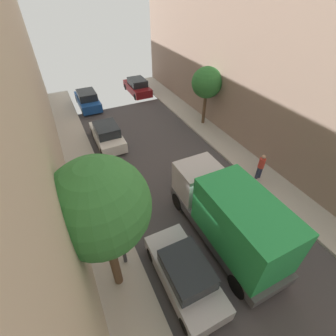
{
  "coord_description": "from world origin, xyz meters",
  "views": [
    {
      "loc": [
        -5.4,
        -5.64,
        10.02
      ],
      "look_at": [
        -0.25,
        4.89,
        0.5
      ],
      "focal_mm": 25.72,
      "sensor_mm": 36.0,
      "label": 1
    }
  ],
  "objects_px": {
    "delivery_truck": "(229,216)",
    "parked_car_left_4": "(88,100)",
    "parked_car_left_2": "(185,274)",
    "parked_car_left_3": "(107,135)",
    "street_tree_1": "(207,83)",
    "parked_car_right_2": "(137,87)",
    "pedestrian": "(261,166)",
    "street_tree_0": "(100,207)",
    "lamp_post": "(114,207)"
  },
  "relations": [
    {
      "from": "parked_car_left_3",
      "to": "parked_car_left_4",
      "type": "distance_m",
      "value": 7.02
    },
    {
      "from": "street_tree_1",
      "to": "parked_car_left_4",
      "type": "bearing_deg",
      "value": 136.27
    },
    {
      "from": "delivery_truck",
      "to": "pedestrian",
      "type": "height_order",
      "value": "delivery_truck"
    },
    {
      "from": "parked_car_left_2",
      "to": "parked_car_right_2",
      "type": "bearing_deg",
      "value": 74.81
    },
    {
      "from": "parked_car_left_4",
      "to": "delivery_truck",
      "type": "distance_m",
      "value": 18.04
    },
    {
      "from": "pedestrian",
      "to": "street_tree_1",
      "type": "bearing_deg",
      "value": 84.07
    },
    {
      "from": "parked_car_left_2",
      "to": "parked_car_right_2",
      "type": "height_order",
      "value": "same"
    },
    {
      "from": "parked_car_left_2",
      "to": "parked_car_left_3",
      "type": "bearing_deg",
      "value": 90.0
    },
    {
      "from": "delivery_truck",
      "to": "lamp_post",
      "type": "xyz_separation_m",
      "value": [
        -4.6,
        0.94,
        1.89
      ]
    },
    {
      "from": "pedestrian",
      "to": "street_tree_1",
      "type": "xyz_separation_m",
      "value": [
        0.78,
        7.5,
        2.45
      ]
    },
    {
      "from": "delivery_truck",
      "to": "street_tree_0",
      "type": "distance_m",
      "value": 5.87
    },
    {
      "from": "parked_car_left_3",
      "to": "lamp_post",
      "type": "relative_size",
      "value": 0.79
    },
    {
      "from": "parked_car_left_4",
      "to": "street_tree_0",
      "type": "bearing_deg",
      "value": -97.84
    },
    {
      "from": "parked_car_left_3",
      "to": "lamp_post",
      "type": "xyz_separation_m",
      "value": [
        -1.9,
        -9.85,
        2.96
      ]
    },
    {
      "from": "pedestrian",
      "to": "street_tree_1",
      "type": "distance_m",
      "value": 7.92
    },
    {
      "from": "pedestrian",
      "to": "delivery_truck",
      "type": "bearing_deg",
      "value": -149.39
    },
    {
      "from": "parked_car_left_2",
      "to": "street_tree_0",
      "type": "height_order",
      "value": "street_tree_0"
    },
    {
      "from": "parked_car_left_4",
      "to": "street_tree_0",
      "type": "height_order",
      "value": "street_tree_0"
    },
    {
      "from": "parked_car_left_3",
      "to": "parked_car_right_2",
      "type": "distance_m",
      "value": 9.76
    },
    {
      "from": "parked_car_right_2",
      "to": "street_tree_1",
      "type": "relative_size",
      "value": 0.92
    },
    {
      "from": "parked_car_left_3",
      "to": "parked_car_left_4",
      "type": "height_order",
      "value": "same"
    },
    {
      "from": "pedestrian",
      "to": "street_tree_0",
      "type": "distance_m",
      "value": 10.56
    },
    {
      "from": "delivery_truck",
      "to": "parked_car_left_3",
      "type": "bearing_deg",
      "value": 104.05
    },
    {
      "from": "parked_car_left_4",
      "to": "delivery_truck",
      "type": "height_order",
      "value": "delivery_truck"
    },
    {
      "from": "parked_car_left_4",
      "to": "parked_car_right_2",
      "type": "bearing_deg",
      "value": 11.65
    },
    {
      "from": "parked_car_left_2",
      "to": "lamp_post",
      "type": "relative_size",
      "value": 0.79
    },
    {
      "from": "parked_car_left_2",
      "to": "street_tree_0",
      "type": "distance_m",
      "value": 4.77
    },
    {
      "from": "pedestrian",
      "to": "street_tree_1",
      "type": "relative_size",
      "value": 0.38
    },
    {
      "from": "parked_car_left_3",
      "to": "street_tree_0",
      "type": "relative_size",
      "value": 0.69
    },
    {
      "from": "pedestrian",
      "to": "street_tree_0",
      "type": "height_order",
      "value": "street_tree_0"
    },
    {
      "from": "parked_car_left_3",
      "to": "delivery_truck",
      "type": "xyz_separation_m",
      "value": [
        2.7,
        -10.79,
        1.07
      ]
    },
    {
      "from": "delivery_truck",
      "to": "lamp_post",
      "type": "height_order",
      "value": "lamp_post"
    },
    {
      "from": "delivery_truck",
      "to": "lamp_post",
      "type": "distance_m",
      "value": 5.06
    },
    {
      "from": "delivery_truck",
      "to": "lamp_post",
      "type": "bearing_deg",
      "value": 168.44
    },
    {
      "from": "parked_car_left_4",
      "to": "parked_car_left_2",
      "type": "bearing_deg",
      "value": -90.0
    },
    {
      "from": "parked_car_left_2",
      "to": "lamp_post",
      "type": "bearing_deg",
      "value": 134.83
    },
    {
      "from": "parked_car_left_2",
      "to": "street_tree_1",
      "type": "bearing_deg",
      "value": 54.34
    },
    {
      "from": "pedestrian",
      "to": "street_tree_0",
      "type": "bearing_deg",
      "value": -165.73
    },
    {
      "from": "delivery_truck",
      "to": "street_tree_0",
      "type": "xyz_separation_m",
      "value": [
        -5.12,
        0.22,
        2.86
      ]
    },
    {
      "from": "parked_car_left_2",
      "to": "street_tree_1",
      "type": "xyz_separation_m",
      "value": [
        7.99,
        11.13,
        2.8
      ]
    },
    {
      "from": "delivery_truck",
      "to": "pedestrian",
      "type": "distance_m",
      "value": 5.29
    },
    {
      "from": "parked_car_left_2",
      "to": "street_tree_0",
      "type": "bearing_deg",
      "value": 153.85
    },
    {
      "from": "delivery_truck",
      "to": "parked_car_left_4",
      "type": "bearing_deg",
      "value": 98.62
    },
    {
      "from": "parked_car_left_2",
      "to": "pedestrian",
      "type": "distance_m",
      "value": 8.08
    },
    {
      "from": "parked_car_left_3",
      "to": "parked_car_right_2",
      "type": "bearing_deg",
      "value": 56.4
    },
    {
      "from": "parked_car_left_3",
      "to": "street_tree_1",
      "type": "xyz_separation_m",
      "value": [
        7.99,
        -0.63,
        2.8
      ]
    },
    {
      "from": "parked_car_right_2",
      "to": "lamp_post",
      "type": "relative_size",
      "value": 0.79
    },
    {
      "from": "parked_car_left_4",
      "to": "parked_car_right_2",
      "type": "distance_m",
      "value": 5.51
    },
    {
      "from": "parked_car_right_2",
      "to": "parked_car_left_3",
      "type": "bearing_deg",
      "value": -123.6
    },
    {
      "from": "parked_car_right_2",
      "to": "pedestrian",
      "type": "xyz_separation_m",
      "value": [
        1.81,
        -16.25,
        0.35
      ]
    }
  ]
}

